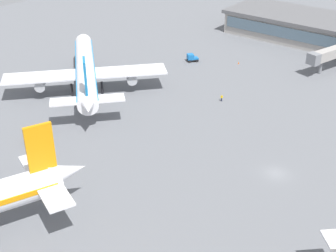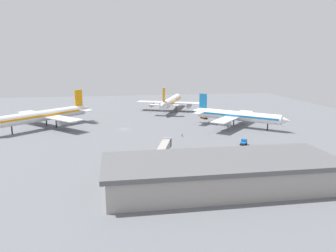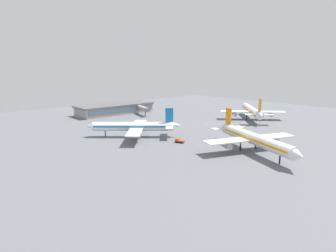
{
  "view_description": "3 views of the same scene",
  "coord_description": "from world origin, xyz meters",
  "px_view_note": "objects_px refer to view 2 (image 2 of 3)",
  "views": [
    {
      "loc": [
        -28.69,
        70.34,
        51.07
      ],
      "look_at": [
        21.06,
        6.15,
        5.82
      ],
      "focal_mm": 50.24,
      "sensor_mm": 36.0,
      "label": 1
    },
    {
      "loc": [
        -4.46,
        -157.59,
        33.89
      ],
      "look_at": [
        20.72,
        -7.35,
        2.27
      ],
      "focal_mm": 35.33,
      "sensor_mm": 36.0,
      "label": 2
    },
    {
      "loc": [
        135.55,
        111.81,
        35.53
      ],
      "look_at": [
        40.15,
        5.12,
        5.2
      ],
      "focal_mm": 28.85,
      "sensor_mm": 36.0,
      "label": 3
    }
  ],
  "objects_px": {
    "ground_crew_worker": "(182,135)",
    "airplane_taxiing": "(237,116)",
    "airplane_distant": "(171,101)",
    "safety_cone_mid_apron": "(220,150)",
    "pushback_tractor": "(204,117)",
    "airplane_at_gate": "(45,115)",
    "safety_cone_near_gate": "(209,113)",
    "baggage_tug": "(244,142)"
  },
  "relations": [
    {
      "from": "airplane_taxiing",
      "to": "airplane_at_gate",
      "type": "bearing_deg",
      "value": -146.23
    },
    {
      "from": "safety_cone_near_gate",
      "to": "safety_cone_mid_apron",
      "type": "height_order",
      "value": "same"
    },
    {
      "from": "safety_cone_mid_apron",
      "to": "airplane_taxiing",
      "type": "bearing_deg",
      "value": 61.6
    },
    {
      "from": "airplane_at_gate",
      "to": "pushback_tractor",
      "type": "bearing_deg",
      "value": 143.94
    },
    {
      "from": "baggage_tug",
      "to": "airplane_distant",
      "type": "bearing_deg",
      "value": 46.31
    },
    {
      "from": "safety_cone_mid_apron",
      "to": "airplane_at_gate",
      "type": "bearing_deg",
      "value": 143.24
    },
    {
      "from": "airplane_taxiing",
      "to": "safety_cone_near_gate",
      "type": "relative_size",
      "value": 68.84
    },
    {
      "from": "airplane_at_gate",
      "to": "safety_cone_near_gate",
      "type": "relative_size",
      "value": 74.7
    },
    {
      "from": "safety_cone_near_gate",
      "to": "airplane_taxiing",
      "type": "bearing_deg",
      "value": -87.76
    },
    {
      "from": "airplane_distant",
      "to": "safety_cone_mid_apron",
      "type": "height_order",
      "value": "airplane_distant"
    },
    {
      "from": "baggage_tug",
      "to": "ground_crew_worker",
      "type": "distance_m",
      "value": 27.45
    },
    {
      "from": "airplane_at_gate",
      "to": "safety_cone_near_gate",
      "type": "distance_m",
      "value": 96.2
    },
    {
      "from": "pushback_tractor",
      "to": "airplane_distant",
      "type": "bearing_deg",
      "value": -176.23
    },
    {
      "from": "airplane_taxiing",
      "to": "baggage_tug",
      "type": "relative_size",
      "value": 11.01
    },
    {
      "from": "airplane_distant",
      "to": "safety_cone_mid_apron",
      "type": "bearing_deg",
      "value": -157.15
    },
    {
      "from": "baggage_tug",
      "to": "safety_cone_mid_apron",
      "type": "xyz_separation_m",
      "value": [
        -12.01,
        -6.8,
        -0.86
      ]
    },
    {
      "from": "safety_cone_mid_apron",
      "to": "safety_cone_near_gate",
      "type": "bearing_deg",
      "value": 76.38
    },
    {
      "from": "airplane_at_gate",
      "to": "airplane_distant",
      "type": "distance_m",
      "value": 82.15
    },
    {
      "from": "pushback_tractor",
      "to": "safety_cone_mid_apron",
      "type": "bearing_deg",
      "value": -29.63
    },
    {
      "from": "baggage_tug",
      "to": "safety_cone_mid_apron",
      "type": "height_order",
      "value": "baggage_tug"
    },
    {
      "from": "baggage_tug",
      "to": "safety_cone_near_gate",
      "type": "bearing_deg",
      "value": 31.71
    },
    {
      "from": "ground_crew_worker",
      "to": "safety_cone_near_gate",
      "type": "distance_m",
      "value": 65.24
    },
    {
      "from": "ground_crew_worker",
      "to": "airplane_taxiing",
      "type": "bearing_deg",
      "value": 64.27
    },
    {
      "from": "ground_crew_worker",
      "to": "pushback_tractor",
      "type": "bearing_deg",
      "value": 99.25
    },
    {
      "from": "airplane_distant",
      "to": "ground_crew_worker",
      "type": "xyz_separation_m",
      "value": [
        -7.78,
        -72.24,
        -5.19
      ]
    },
    {
      "from": "airplane_taxiing",
      "to": "baggage_tug",
      "type": "distance_m",
      "value": 34.86
    },
    {
      "from": "airplane_distant",
      "to": "safety_cone_mid_apron",
      "type": "distance_m",
      "value": 96.55
    },
    {
      "from": "baggage_tug",
      "to": "safety_cone_mid_apron",
      "type": "distance_m",
      "value": 13.83
    },
    {
      "from": "ground_crew_worker",
      "to": "safety_cone_mid_apron",
      "type": "height_order",
      "value": "ground_crew_worker"
    },
    {
      "from": "airplane_taxiing",
      "to": "safety_cone_mid_apron",
      "type": "height_order",
      "value": "airplane_taxiing"
    },
    {
      "from": "airplane_at_gate",
      "to": "airplane_taxiing",
      "type": "height_order",
      "value": "airplane_at_gate"
    },
    {
      "from": "pushback_tractor",
      "to": "safety_cone_near_gate",
      "type": "relative_size",
      "value": 7.97
    },
    {
      "from": "airplane_at_gate",
      "to": "safety_cone_mid_apron",
      "type": "relative_size",
      "value": 74.7
    },
    {
      "from": "airplane_taxiing",
      "to": "airplane_distant",
      "type": "xyz_separation_m",
      "value": [
        -23.14,
        56.36,
        0.4
      ]
    },
    {
      "from": "airplane_at_gate",
      "to": "pushback_tractor",
      "type": "relative_size",
      "value": 9.38
    },
    {
      "from": "baggage_tug",
      "to": "pushback_tractor",
      "type": "xyz_separation_m",
      "value": [
        -0.03,
        57.59,
        -0.19
      ]
    },
    {
      "from": "ground_crew_worker",
      "to": "safety_cone_near_gate",
      "type": "xyz_separation_m",
      "value": [
        29.26,
        58.31,
        -0.55
      ]
    },
    {
      "from": "pushback_tractor",
      "to": "safety_cone_mid_apron",
      "type": "xyz_separation_m",
      "value": [
        -11.98,
        -64.39,
        -0.67
      ]
    },
    {
      "from": "pushback_tractor",
      "to": "safety_cone_mid_apron",
      "type": "height_order",
      "value": "pushback_tractor"
    },
    {
      "from": "airplane_taxiing",
      "to": "safety_cone_mid_apron",
      "type": "bearing_deg",
      "value": -76.41
    },
    {
      "from": "safety_cone_near_gate",
      "to": "safety_cone_mid_apron",
      "type": "xyz_separation_m",
      "value": [
        -19.98,
        -82.44,
        0.0
      ]
    },
    {
      "from": "pushback_tractor",
      "to": "ground_crew_worker",
      "type": "xyz_separation_m",
      "value": [
        -21.26,
        -40.26,
        -0.12
      ]
    }
  ]
}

